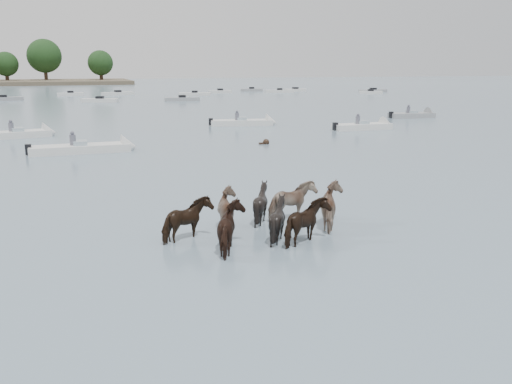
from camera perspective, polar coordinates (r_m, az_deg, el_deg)
name	(u,v)px	position (r m, az deg, el deg)	size (l,w,h in m)	color
ground	(329,241)	(16.35, 7.77, -5.15)	(400.00, 400.00, 0.00)	slate
pony_herd	(270,215)	(16.77, 1.45, -2.43)	(6.45, 4.16, 1.56)	black
swimming_pony	(265,142)	(36.00, 1.01, 5.30)	(0.72, 0.44, 0.44)	black
motorboat_a	(29,134)	(43.01, -23.07, 5.73)	(5.19, 2.59, 1.92)	silver
motorboat_b	(94,148)	(34.13, -16.84, 4.49)	(6.44, 1.71, 1.92)	silver
motorboat_c	(250,123)	(47.46, -0.61, 7.41)	(6.07, 2.70, 1.92)	silver
motorboat_d	(370,126)	(45.45, 12.05, 6.86)	(5.50, 1.64, 1.92)	silver
motorboat_e	(418,115)	(56.91, 16.87, 7.84)	(5.22, 1.96, 1.92)	gray
distant_flotilla	(108,95)	(93.57, -15.47, 9.91)	(103.70, 26.81, 0.93)	silver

